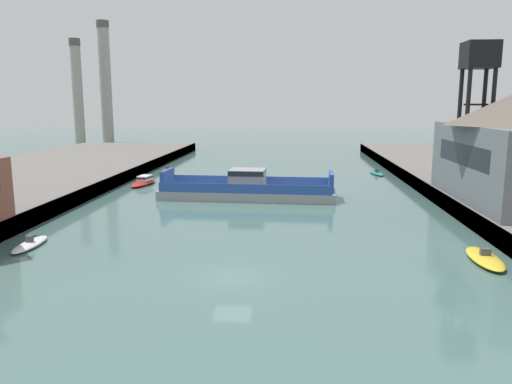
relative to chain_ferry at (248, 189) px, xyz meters
name	(u,v)px	position (x,y,z in m)	size (l,w,h in m)	color
ground_plane	(232,278)	(1.55, -28.15, -1.07)	(400.00, 400.00, 0.00)	#476B66
chain_ferry	(248,189)	(0.00, 0.00, 0.00)	(21.35, 7.45, 3.51)	#939399
moored_boat_near_left	(144,181)	(-15.55, 8.70, -0.60)	(2.89, 7.15, 1.26)	red
moored_boat_near_right	(377,173)	(19.09, 21.89, -0.88)	(2.32, 5.89, 0.85)	#237075
moored_boat_mid_left	(168,170)	(-15.51, 22.24, -0.83)	(1.74, 5.65, 0.95)	red
moored_boat_mid_right	(485,258)	(19.47, -23.39, -0.80)	(2.18, 5.91, 1.01)	yellow
moored_boat_far_left	(30,244)	(-15.54, -22.18, -0.84)	(1.62, 5.21, 0.93)	white
crane_tower	(478,76)	(24.83, -4.02, 13.15)	(3.27, 3.27, 16.07)	black
smokestack_distant_a	(105,79)	(-48.88, 83.71, 17.19)	(3.52, 3.52, 34.46)	#9E998E
smokestack_distant_b	(77,88)	(-54.25, 76.56, 14.31)	(3.00, 3.00, 28.75)	#9E998E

